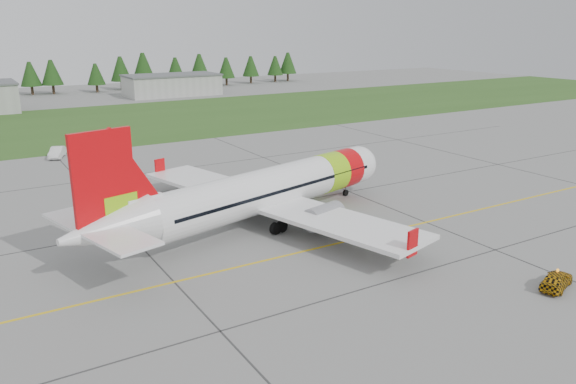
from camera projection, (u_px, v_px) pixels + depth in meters
ground at (405, 277)px, 41.65m from camera, size 320.00×320.00×0.00m
aircraft at (265, 191)px, 52.26m from camera, size 35.35×33.28×10.90m
follow_me_car at (559, 264)px, 39.32m from camera, size 1.68×1.83×3.73m
service_van at (56, 142)px, 78.78m from camera, size 2.06×2.01×4.60m
grass_strip at (114, 122)px, 108.90m from camera, size 320.00×50.00×0.03m
taxi_guideline at (341, 242)px, 48.21m from camera, size 120.00×0.25×0.02m
hangar_east at (172, 86)px, 150.11m from camera, size 24.00×12.00×5.20m
treeline at (59, 75)px, 153.41m from camera, size 160.00×8.00×10.00m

